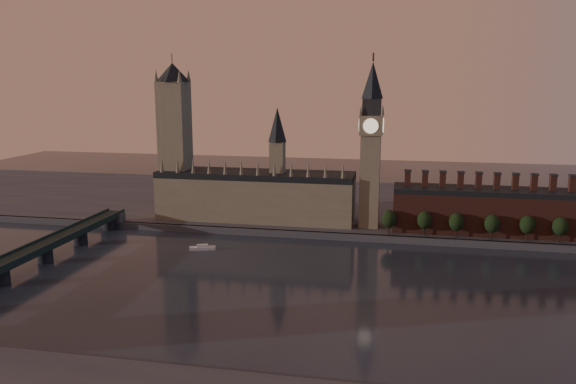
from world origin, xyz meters
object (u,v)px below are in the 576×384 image
(victoria_tower, at_px, (175,135))
(big_ben, at_px, (371,143))
(westminster_bridge, at_px, (20,260))
(river_boat, at_px, (202,248))

(victoria_tower, distance_m, big_ben, 130.12)
(westminster_bridge, bearing_deg, big_ben, 34.33)
(big_ben, height_order, westminster_bridge, big_ben)
(victoria_tower, distance_m, river_boat, 92.39)
(river_boat, bearing_deg, big_ben, 13.56)
(westminster_bridge, distance_m, river_boat, 93.92)
(westminster_bridge, bearing_deg, river_boat, 37.71)
(big_ben, bearing_deg, river_boat, -148.64)
(victoria_tower, height_order, river_boat, victoria_tower)
(big_ben, distance_m, river_boat, 120.11)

